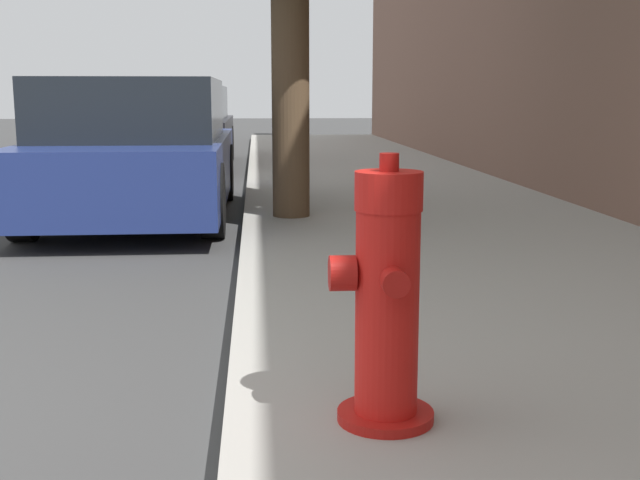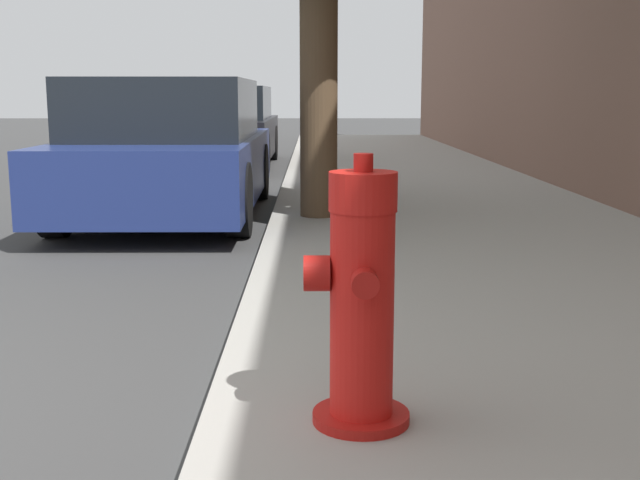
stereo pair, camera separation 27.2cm
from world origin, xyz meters
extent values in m
cylinder|color=#A91511|center=(2.44, -0.04, 0.14)|extent=(0.34, 0.34, 0.03)
cylinder|color=red|center=(2.44, -0.04, 0.51)|extent=(0.22, 0.22, 0.70)
cylinder|color=red|center=(2.44, -0.04, 0.92)|extent=(0.23, 0.23, 0.13)
cylinder|color=#A91511|center=(2.44, -0.04, 1.02)|extent=(0.06, 0.06, 0.06)
cylinder|color=#A91511|center=(2.44, -0.18, 0.65)|extent=(0.09, 0.07, 0.09)
cylinder|color=#A91511|center=(2.44, 0.11, 0.65)|extent=(0.09, 0.07, 0.09)
cylinder|color=#A91511|center=(2.29, -0.04, 0.65)|extent=(0.09, 0.12, 0.12)
cube|color=navy|center=(0.82, 5.60, 0.50)|extent=(1.77, 4.19, 0.63)
cube|color=black|center=(0.82, 5.43, 1.10)|extent=(1.63, 2.31, 0.58)
cylinder|color=black|center=(0.02, 6.90, 0.33)|extent=(0.20, 0.66, 0.66)
cylinder|color=black|center=(1.62, 6.90, 0.33)|extent=(0.20, 0.66, 0.66)
cylinder|color=black|center=(0.02, 4.30, 0.33)|extent=(0.20, 0.66, 0.66)
cylinder|color=black|center=(1.62, 4.30, 0.33)|extent=(0.20, 0.66, 0.66)
cube|color=black|center=(0.70, 11.42, 0.50)|extent=(1.70, 4.41, 0.65)
cube|color=black|center=(0.70, 11.25, 1.10)|extent=(1.56, 2.43, 0.54)
cylinder|color=black|center=(-0.07, 12.79, 0.33)|extent=(0.20, 0.65, 0.65)
cylinder|color=black|center=(1.47, 12.79, 0.33)|extent=(0.20, 0.65, 0.65)
cylinder|color=black|center=(-0.07, 10.06, 0.33)|extent=(0.20, 0.65, 0.65)
cylinder|color=black|center=(1.47, 10.06, 0.33)|extent=(0.20, 0.65, 0.65)
cylinder|color=brown|center=(2.32, 4.74, 1.37)|extent=(0.34, 0.34, 2.50)
camera|label=1|loc=(2.01, -2.63, 1.24)|focal=45.00mm
camera|label=2|loc=(2.28, -2.65, 1.24)|focal=45.00mm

